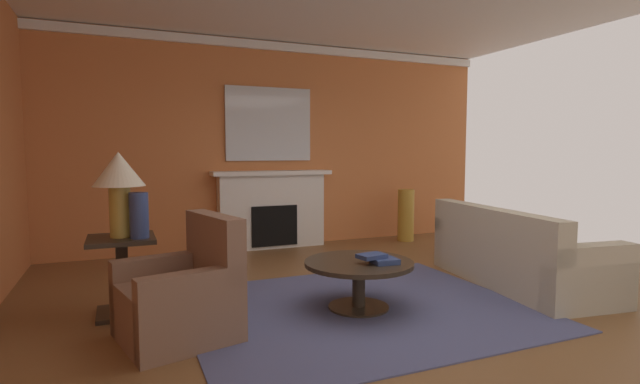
{
  "coord_description": "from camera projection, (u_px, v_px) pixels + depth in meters",
  "views": [
    {
      "loc": [
        -2.23,
        -3.75,
        1.45
      ],
      "look_at": [
        -0.16,
        1.14,
        1.0
      ],
      "focal_mm": 26.81,
      "sensor_mm": 36.0,
      "label": 1
    }
  ],
  "objects": [
    {
      "name": "sofa",
      "position": [
        516.0,
        258.0,
        5.19
      ],
      "size": [
        1.17,
        2.2,
        0.85
      ],
      "color": "#BCB299",
      "rests_on": "ground_plane"
    },
    {
      "name": "mantel_mirror",
      "position": [
        269.0,
        124.0,
        7.18
      ],
      "size": [
        1.32,
        0.04,
        1.1
      ],
      "primitive_type": "cube",
      "color": "silver"
    },
    {
      "name": "wall_fireplace",
      "position": [
        275.0,
        145.0,
        7.33
      ],
      "size": [
        7.21,
        0.12,
        3.1
      ],
      "primitive_type": "cube",
      "color": "#CC723D",
      "rests_on": "ground_plane"
    },
    {
      "name": "ground_plane",
      "position": [
        384.0,
        308.0,
        4.43
      ],
      "size": [
        8.6,
        8.6,
        0.0
      ],
      "primitive_type": "plane",
      "color": "brown"
    },
    {
      "name": "vase_tall_corner",
      "position": [
        406.0,
        215.0,
        7.76
      ],
      "size": [
        0.27,
        0.27,
        0.84
      ],
      "primitive_type": "cylinder",
      "color": "#B7892D",
      "rests_on": "ground_plane"
    },
    {
      "name": "crown_moulding",
      "position": [
        276.0,
        46.0,
        7.14
      ],
      "size": [
        7.21,
        0.08,
        0.12
      ],
      "primitive_type": "cube",
      "color": "white"
    },
    {
      "name": "side_table",
      "position": [
        122.0,
        270.0,
        4.23
      ],
      "size": [
        0.56,
        0.56,
        0.7
      ],
      "color": "#2D2319",
      "rests_on": "ground_plane"
    },
    {
      "name": "book_art_folio",
      "position": [
        372.0,
        256.0,
        4.28
      ],
      "size": [
        0.27,
        0.21,
        0.04
      ],
      "primitive_type": "cube",
      "rotation": [
        0.0,
        0.0,
        0.18
      ],
      "color": "navy",
      "rests_on": "coffee_table"
    },
    {
      "name": "coffee_table",
      "position": [
        359.0,
        273.0,
        4.38
      ],
      "size": [
        1.0,
        1.0,
        0.45
      ],
      "color": "#2D2319",
      "rests_on": "ground_plane"
    },
    {
      "name": "vase_on_side_table",
      "position": [
        139.0,
        215.0,
        4.14
      ],
      "size": [
        0.16,
        0.16,
        0.4
      ],
      "primitive_type": "cylinder",
      "color": "navy",
      "rests_on": "side_table"
    },
    {
      "name": "armchair_near_window",
      "position": [
        182.0,
        299.0,
        3.71
      ],
      "size": [
        0.97,
        0.97,
        0.95
      ],
      "color": "brown",
      "rests_on": "ground_plane"
    },
    {
      "name": "table_lamp",
      "position": [
        119.0,
        178.0,
        4.16
      ],
      "size": [
        0.44,
        0.44,
        0.75
      ],
      "color": "#B28E38",
      "rests_on": "side_table"
    },
    {
      "name": "fireplace",
      "position": [
        272.0,
        211.0,
        7.18
      ],
      "size": [
        1.8,
        0.35,
        1.16
      ],
      "color": "white",
      "rests_on": "ground_plane"
    },
    {
      "name": "book_red_cover",
      "position": [
        385.0,
        261.0,
        4.28
      ],
      "size": [
        0.23,
        0.21,
        0.05
      ],
      "primitive_type": "cube",
      "rotation": [
        0.0,
        0.0,
        -0.07
      ],
      "color": "navy",
      "rests_on": "coffee_table"
    },
    {
      "name": "area_rug",
      "position": [
        359.0,
        308.0,
        4.41
      ],
      "size": [
        3.07,
        2.57,
        0.01
      ],
      "primitive_type": "cube",
      "color": "#4C517A",
      "rests_on": "ground_plane"
    }
  ]
}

